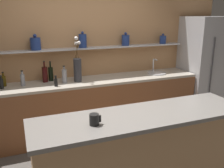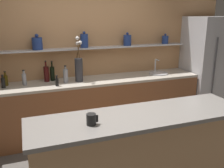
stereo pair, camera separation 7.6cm
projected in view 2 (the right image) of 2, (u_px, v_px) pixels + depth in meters
The scene contains 14 objects.
back_wall_unit at pixel (86, 53), 4.26m from camera, with size 5.20×0.28×2.60m.
back_counter_unit at pixel (89, 107), 4.16m from camera, with size 3.79×0.62×0.92m.
island_counter at pixel (140, 160), 2.56m from camera, with size 2.20×0.61×1.02m.
refrigerator at pixel (206, 68), 4.73m from camera, with size 0.75×0.73×1.90m.
flower_vase at pixel (79, 67), 3.91m from camera, with size 0.13×0.17×0.71m.
sink_fixture at pixel (158, 72), 4.45m from camera, with size 0.34×0.34×0.25m.
bottle_wine_0 at pixel (52, 73), 3.98m from camera, with size 0.07×0.07×0.31m.
bottle_spirit_1 at pixel (24, 79), 3.74m from camera, with size 0.06×0.06×0.23m.
bottle_wine_2 at pixel (46, 74), 3.92m from camera, with size 0.08×0.08×0.33m.
bottle_oil_4 at pixel (6, 80), 3.72m from camera, with size 0.06×0.06×0.22m.
bottle_sauce_5 at pixel (57, 81), 3.69m from camera, with size 0.05×0.05×0.16m.
bottle_sauce_7 at pixel (3, 82), 3.60m from camera, with size 0.06×0.06×0.20m.
bottle_spirit_8 at pixel (66, 75), 3.87m from camera, with size 0.07×0.07×0.27m.
coffee_mug at pixel (91, 119), 2.19m from camera, with size 0.11×0.09×0.10m.
Camera 2 is at (-1.03, -2.54, 1.98)m, focal length 40.00 mm.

